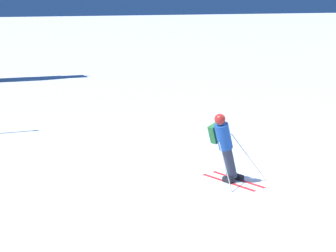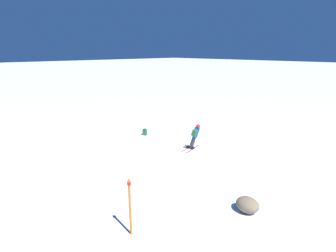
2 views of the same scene
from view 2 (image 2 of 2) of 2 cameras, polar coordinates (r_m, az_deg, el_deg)
name	(u,v)px [view 2 (image 2 of 2)]	position (r m, az deg, el deg)	size (l,w,h in m)	color
ground_plane	(179,144)	(18.37, 2.38, -4.03)	(300.00, 300.00, 0.00)	white
skier	(195,135)	(17.20, 5.86, -2.01)	(1.44, 1.78, 1.81)	red
spare_backpack	(145,132)	(20.31, -5.05, -1.34)	(0.34, 0.28, 0.50)	#236633
exposed_boulder_0	(247,205)	(11.56, 16.91, -16.07)	(0.95, 0.81, 0.62)	#7A664C
trail_marker	(130,205)	(9.55, -8.28, -16.68)	(0.13, 0.13, 2.18)	orange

